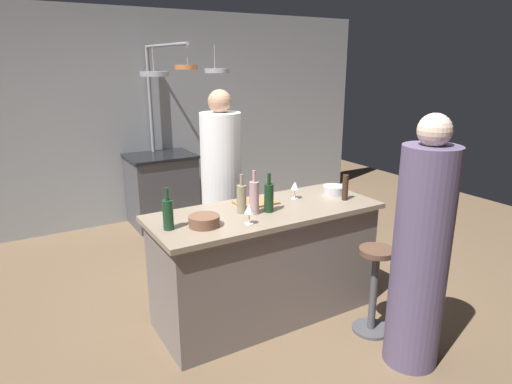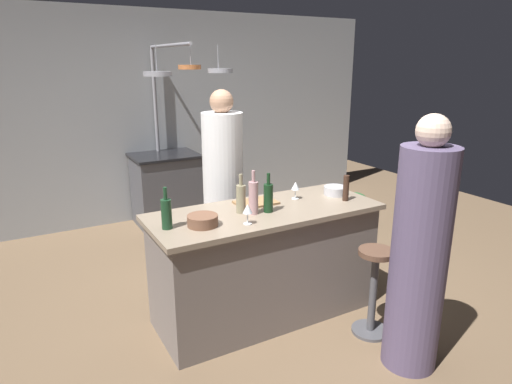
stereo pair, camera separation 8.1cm
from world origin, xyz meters
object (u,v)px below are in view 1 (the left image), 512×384
at_px(guest_right, 420,255).
at_px(pepper_mill, 345,187).
at_px(wine_bottle_red, 269,197).
at_px(mixing_bowl_wooden, 204,221).
at_px(stove_range, 162,190).
at_px(bar_stool_right, 374,286).
at_px(chef, 222,193).
at_px(wine_glass_by_chef, 295,186).
at_px(wine_glass_near_left_guest, 249,210).
at_px(mixing_bowl_steel, 334,190).
at_px(potted_plant, 351,210).
at_px(wine_bottle_rose, 254,197).
at_px(cutting_board, 256,203).
at_px(wine_bottle_green, 168,214).
at_px(wine_bottle_white, 242,198).

relative_size(guest_right, pepper_mill, 8.08).
height_order(wine_bottle_red, mixing_bowl_wooden, wine_bottle_red).
xyz_separation_m(stove_range, bar_stool_right, (0.57, -3.07, -0.07)).
height_order(chef, wine_glass_by_chef, chef).
bearing_deg(wine_glass_by_chef, wine_glass_near_left_guest, -152.26).
relative_size(wine_bottle_red, mixing_bowl_wooden, 1.40).
distance_m(pepper_mill, wine_bottle_red, 0.69).
height_order(bar_stool_right, mixing_bowl_steel, mixing_bowl_steel).
height_order(wine_glass_near_left_guest, mixing_bowl_steel, wine_glass_near_left_guest).
relative_size(potted_plant, wine_bottle_red, 1.74).
xyz_separation_m(bar_stool_right, potted_plant, (1.22, 1.59, -0.08)).
height_order(wine_bottle_rose, wine_glass_near_left_guest, wine_bottle_rose).
xyz_separation_m(potted_plant, wine_bottle_rose, (-1.92, -1.01, 0.73)).
xyz_separation_m(potted_plant, wine_bottle_red, (-1.80, -1.03, 0.72)).
bearing_deg(mixing_bowl_steel, cutting_board, 171.18).
bearing_deg(bar_stool_right, guest_right, -93.10).
relative_size(pepper_mill, wine_glass_near_left_guest, 1.44).
distance_m(chef, cutting_board, 0.68).
xyz_separation_m(bar_stool_right, mixing_bowl_wooden, (-1.12, 0.53, 0.56)).
bearing_deg(wine_bottle_green, guest_right, -36.50).
distance_m(bar_stool_right, wine_glass_near_left_guest, 1.12).
height_order(pepper_mill, mixing_bowl_steel, pepper_mill).
relative_size(wine_bottle_white, wine_glass_by_chef, 2.03).
bearing_deg(stove_range, potted_plant, -39.56).
xyz_separation_m(potted_plant, mixing_bowl_wooden, (-2.35, -1.06, 0.64)).
relative_size(pepper_mill, mixing_bowl_wooden, 0.99).
relative_size(wine_bottle_green, wine_bottle_red, 0.97).
distance_m(chef, potted_plant, 1.84).
xyz_separation_m(chef, cutting_board, (-0.03, -0.67, 0.10)).
relative_size(wine_bottle_white, mixing_bowl_wooden, 1.39).
height_order(guest_right, pepper_mill, guest_right).
relative_size(bar_stool_right, wine_bottle_red, 2.28).
relative_size(wine_bottle_red, wine_glass_near_left_guest, 2.05).
distance_m(potted_plant, wine_bottle_white, 2.32).
bearing_deg(cutting_board, pepper_mill, -22.77).
height_order(bar_stool_right, wine_bottle_red, wine_bottle_red).
distance_m(wine_bottle_rose, mixing_bowl_steel, 0.85).
height_order(wine_bottle_red, wine_glass_by_chef, wine_bottle_red).
relative_size(wine_glass_by_chef, mixing_bowl_steel, 0.77).
distance_m(bar_stool_right, wine_bottle_white, 1.19).
xyz_separation_m(bar_stool_right, pepper_mill, (0.11, 0.50, 0.63)).
distance_m(stove_range, wine_bottle_green, 2.65).
relative_size(wine_bottle_rose, wine_glass_near_left_guest, 2.26).
height_order(chef, wine_glass_near_left_guest, chef).
bearing_deg(mixing_bowl_wooden, wine_bottle_rose, 6.49).
bearing_deg(mixing_bowl_steel, mixing_bowl_wooden, -173.68).
distance_m(cutting_board, mixing_bowl_steel, 0.72).
distance_m(wine_glass_near_left_guest, wine_glass_by_chef, 0.70).
distance_m(guest_right, wine_bottle_red, 1.13).
height_order(bar_stool_right, wine_glass_near_left_guest, wine_glass_near_left_guest).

